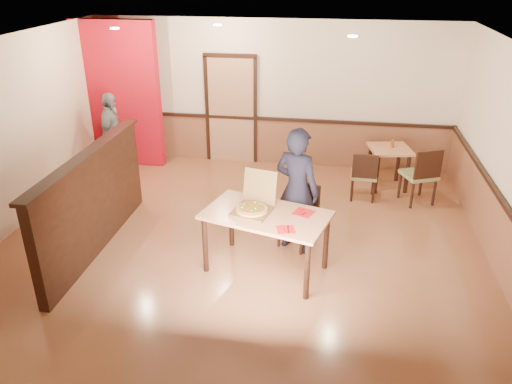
% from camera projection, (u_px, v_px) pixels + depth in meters
% --- Properties ---
extents(floor, '(7.00, 7.00, 0.00)m').
position_uv_depth(floor, '(239.00, 251.00, 7.10)').
color(floor, '#A2633F').
rests_on(floor, ground).
extents(ceiling, '(7.00, 7.00, 0.00)m').
position_uv_depth(ceiling, '(235.00, 49.00, 5.92)').
color(ceiling, black).
rests_on(ceiling, wall_back).
extents(wall_back, '(7.00, 0.00, 7.00)m').
position_uv_depth(wall_back, '(272.00, 94.00, 9.64)').
color(wall_back, beige).
rests_on(wall_back, floor).
extents(wainscot_back, '(7.00, 0.04, 0.90)m').
position_uv_depth(wainscot_back, '(271.00, 141.00, 10.02)').
color(wainscot_back, brown).
rests_on(wainscot_back, floor).
extents(chair_rail_back, '(7.00, 0.06, 0.06)m').
position_uv_depth(chair_rail_back, '(271.00, 119.00, 9.80)').
color(chair_rail_back, black).
rests_on(chair_rail_back, wall_back).
extents(wainscot_right, '(0.04, 7.00, 0.90)m').
position_uv_depth(wainscot_right, '(503.00, 244.00, 6.41)').
color(wainscot_right, brown).
rests_on(wainscot_right, floor).
extents(chair_rail_right, '(0.06, 7.00, 0.06)m').
position_uv_depth(chair_rail_right, '(509.00, 211.00, 6.22)').
color(chair_rail_right, black).
rests_on(chair_rail_right, wall_right).
extents(back_door, '(0.90, 0.06, 2.10)m').
position_uv_depth(back_door, '(231.00, 111.00, 9.87)').
color(back_door, tan).
rests_on(back_door, wall_back).
extents(booth_partition, '(0.20, 3.10, 1.44)m').
position_uv_depth(booth_partition, '(93.00, 201.00, 6.90)').
color(booth_partition, black).
rests_on(booth_partition, floor).
extents(red_accent_panel, '(1.60, 0.20, 2.78)m').
position_uv_depth(red_accent_panel, '(119.00, 95.00, 9.61)').
color(red_accent_panel, '#AF0C1B').
rests_on(red_accent_panel, floor).
extents(spot_a, '(0.14, 0.14, 0.02)m').
position_uv_depth(spot_a, '(115.00, 28.00, 7.86)').
color(spot_a, '#FFE3B2').
rests_on(spot_a, ceiling).
extents(spot_b, '(0.14, 0.14, 0.02)m').
position_uv_depth(spot_b, '(217.00, 25.00, 8.27)').
color(spot_b, '#FFE3B2').
rests_on(spot_b, ceiling).
extents(spot_c, '(0.14, 0.14, 0.02)m').
position_uv_depth(spot_c, '(353.00, 36.00, 7.06)').
color(spot_c, '#FFE3B2').
rests_on(spot_c, ceiling).
extents(main_table, '(1.75, 1.29, 0.84)m').
position_uv_depth(main_table, '(266.00, 221.00, 6.38)').
color(main_table, tan).
rests_on(main_table, floor).
extents(diner_chair, '(0.61, 0.61, 0.92)m').
position_uv_depth(diner_chair, '(300.00, 212.00, 7.10)').
color(diner_chair, olive).
rests_on(diner_chair, floor).
extents(side_chair_left, '(0.44, 0.44, 0.87)m').
position_uv_depth(side_chair_left, '(364.00, 174.00, 8.43)').
color(side_chair_left, olive).
rests_on(side_chair_left, floor).
extents(side_chair_right, '(0.65, 0.65, 1.00)m').
position_uv_depth(side_chair_right, '(422.00, 174.00, 8.26)').
color(side_chair_right, olive).
rests_on(side_chair_right, floor).
extents(side_table, '(0.82, 0.82, 0.75)m').
position_uv_depth(side_table, '(389.00, 157.00, 8.87)').
color(side_table, tan).
rests_on(side_table, floor).
extents(diner, '(0.78, 0.67, 1.80)m').
position_uv_depth(diner, '(297.00, 191.00, 6.82)').
color(diner, black).
rests_on(diner, floor).
extents(passerby, '(0.49, 0.96, 1.58)m').
position_uv_depth(passerby, '(112.00, 135.00, 9.34)').
color(passerby, gray).
rests_on(passerby, floor).
extents(pizza_box, '(0.57, 0.63, 0.48)m').
position_uv_depth(pizza_box, '(253.00, 207.00, 6.38)').
color(pizza_box, brown).
rests_on(pizza_box, main_table).
extents(pizza, '(0.42, 0.42, 0.03)m').
position_uv_depth(pizza, '(252.00, 209.00, 6.34)').
color(pizza, '#ED9C56').
rests_on(pizza, pizza_box).
extents(napkin_near, '(0.26, 0.26, 0.01)m').
position_uv_depth(napkin_near, '(286.00, 230.00, 5.96)').
color(napkin_near, red).
rests_on(napkin_near, main_table).
extents(napkin_far, '(0.31, 0.31, 0.01)m').
position_uv_depth(napkin_far, '(303.00, 213.00, 6.35)').
color(napkin_far, red).
rests_on(napkin_far, main_table).
extents(condiment, '(0.06, 0.06, 0.14)m').
position_uv_depth(condiment, '(392.00, 144.00, 8.79)').
color(condiment, brown).
rests_on(condiment, side_table).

